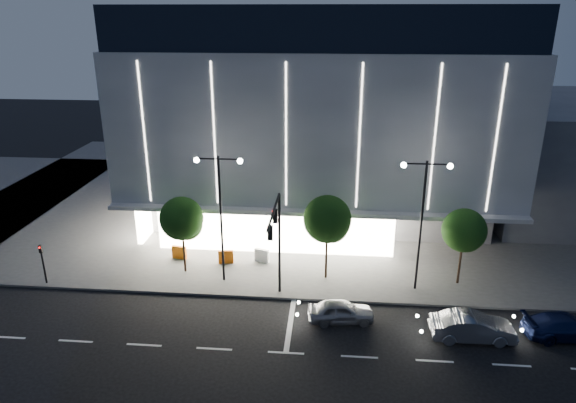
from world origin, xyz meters
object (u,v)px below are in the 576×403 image
(car_second, at_px, (472,327))
(barrier_c, at_px, (226,257))
(tree_mid, at_px, (328,222))
(car_lead, at_px, (341,311))
(ped_signal_far, at_px, (43,260))
(tree_right, at_px, (464,233))
(street_lamp_east, at_px, (423,207))
(traffic_mast, at_px, (277,233))
(barrier_d, at_px, (262,256))
(car_third, at_px, (566,326))
(tree_left, at_px, (182,221))
(street_lamp_west, at_px, (220,201))
(barrier_a, at_px, (179,252))

(car_second, xyz_separation_m, barrier_c, (-15.78, 7.77, -0.13))
(car_second, bearing_deg, tree_mid, 51.71)
(car_lead, xyz_separation_m, car_second, (7.41, -1.15, 0.10))
(ped_signal_far, bearing_deg, tree_right, 5.14)
(street_lamp_east, relative_size, car_second, 1.91)
(traffic_mast, xyz_separation_m, tree_right, (12.03, 3.68, -1.14))
(car_second, bearing_deg, barrier_d, 56.65)
(car_third, bearing_deg, tree_left, 70.29)
(street_lamp_west, distance_m, barrier_c, 5.87)
(barrier_a, bearing_deg, car_third, -7.49)
(street_lamp_east, relative_size, car_lead, 2.27)
(street_lamp_east, bearing_deg, tree_mid, 170.31)
(tree_left, xyz_separation_m, car_lead, (10.98, -5.15, -3.36))
(barrier_a, height_order, barrier_d, same)
(barrier_a, bearing_deg, tree_left, -52.53)
(traffic_mast, relative_size, barrier_a, 6.43)
(ped_signal_far, distance_m, tree_mid, 19.35)
(street_lamp_east, bearing_deg, car_second, -65.33)
(car_lead, bearing_deg, barrier_d, 32.56)
(tree_right, distance_m, car_second, 7.04)
(traffic_mast, distance_m, tree_left, 7.95)
(barrier_a, bearing_deg, car_second, -13.48)
(tree_left, relative_size, barrier_d, 5.20)
(car_third, relative_size, barrier_d, 4.40)
(tree_left, relative_size, car_second, 1.22)
(car_lead, xyz_separation_m, barrier_d, (-5.77, 7.06, -0.03))
(tree_mid, height_order, barrier_a, tree_mid)
(tree_mid, height_order, car_third, tree_mid)
(car_third, height_order, barrier_a, car_third)
(barrier_a, height_order, barrier_c, same)
(barrier_a, bearing_deg, car_lead, -21.02)
(tree_mid, bearing_deg, tree_left, -180.00)
(barrier_d, bearing_deg, car_third, -3.08)
(traffic_mast, height_order, street_lamp_west, street_lamp_west)
(tree_left, height_order, tree_mid, tree_mid)
(barrier_d, bearing_deg, car_second, -12.89)
(ped_signal_far, bearing_deg, street_lamp_west, 7.13)
(tree_mid, bearing_deg, tree_right, -0.00)
(traffic_mast, relative_size, car_second, 1.50)
(barrier_a, distance_m, barrier_d, 6.22)
(traffic_mast, distance_m, barrier_a, 10.67)
(tree_left, bearing_deg, car_third, -13.32)
(tree_left, xyz_separation_m, barrier_c, (2.62, 1.47, -3.38))
(car_second, distance_m, barrier_d, 15.53)
(tree_mid, bearing_deg, street_lamp_west, -171.74)
(street_lamp_west, bearing_deg, ped_signal_far, -172.87)
(tree_left, height_order, barrier_a, tree_left)
(barrier_a, bearing_deg, ped_signal_far, -141.78)
(street_lamp_west, height_order, street_lamp_east, same)
(street_lamp_east, xyz_separation_m, ped_signal_far, (-25.00, -1.50, -4.07))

